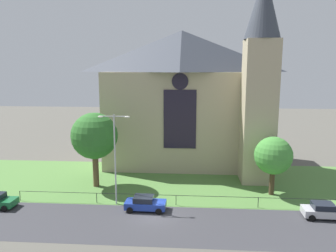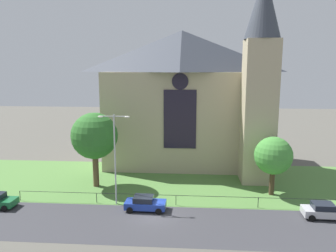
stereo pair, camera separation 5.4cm
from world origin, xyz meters
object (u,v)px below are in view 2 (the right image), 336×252
at_px(tree_right_near, 273,156).
at_px(streetlamp_near, 115,149).
at_px(parked_car_blue, 145,203).
at_px(tree_left_near, 94,136).
at_px(church_building, 186,97).
at_px(parked_car_silver, 324,211).

height_order(tree_right_near, streetlamp_near, streetlamp_near).
bearing_deg(parked_car_blue, tree_right_near, 22.29).
xyz_separation_m(tree_left_near, tree_right_near, (21.17, -1.23, -1.72)).
bearing_deg(streetlamp_near, church_building, 65.59).
bearing_deg(tree_left_near, church_building, 44.60).
relative_size(church_building, parked_car_silver, 6.12).
relative_size(church_building, tree_left_near, 2.81).
bearing_deg(tree_left_near, parked_car_blue, -42.77).
bearing_deg(tree_right_near, streetlamp_near, -167.29).
xyz_separation_m(church_building, parked_car_silver, (13.91, -17.88, -9.53)).
bearing_deg(tree_right_near, parked_car_blue, -159.34).
height_order(tree_left_near, parked_car_blue, tree_left_near).
xyz_separation_m(tree_left_near, streetlamp_near, (3.72, -5.17, -0.27)).
distance_m(church_building, streetlamp_near, 18.06).
xyz_separation_m(tree_right_near, parked_car_silver, (3.72, -5.81, -3.90)).
bearing_deg(tree_left_near, parked_car_silver, -15.80).
xyz_separation_m(streetlamp_near, parked_car_blue, (3.35, -1.38, -5.35)).
bearing_deg(tree_left_near, tree_right_near, -3.33).
height_order(tree_right_near, parked_car_blue, tree_right_near).
relative_size(tree_right_near, streetlamp_near, 0.70).
distance_m(tree_right_near, streetlamp_near, 17.94).
height_order(church_building, parked_car_blue, church_building).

